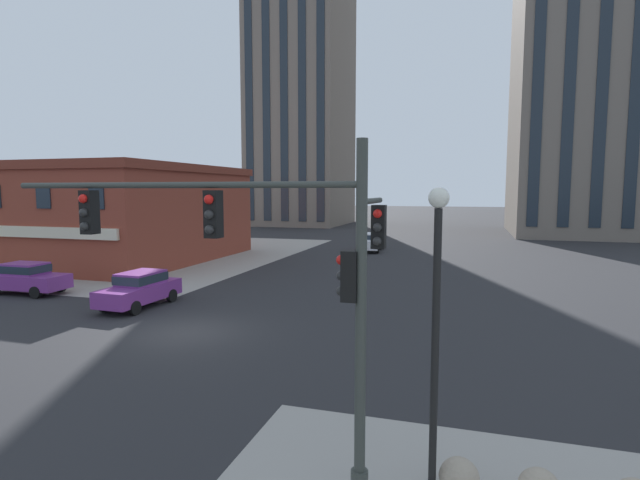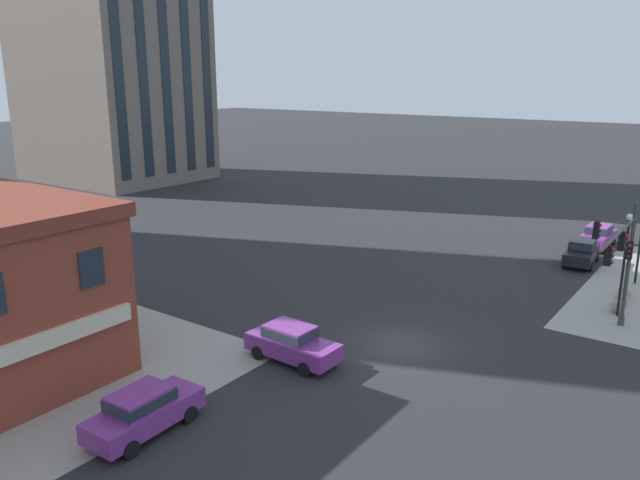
{
  "view_description": "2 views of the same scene",
  "coord_description": "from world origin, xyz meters",
  "px_view_note": "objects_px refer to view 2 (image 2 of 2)",
  "views": [
    {
      "loc": [
        10.48,
        -16.37,
        5.56
      ],
      "look_at": [
        3.81,
        5.65,
        3.22
      ],
      "focal_mm": 27.37,
      "sensor_mm": 36.0,
      "label": 1
    },
    {
      "loc": [
        -24.86,
        -13.02,
        12.55
      ],
      "look_at": [
        5.46,
        8.7,
        2.67
      ],
      "focal_mm": 35.07,
      "sensor_mm": 36.0,
      "label": 2
    }
  ],
  "objects_px": {
    "bollard_sphere_curb_a": "(618,306)",
    "bollard_sphere_curb_c": "(625,291)",
    "car_main_northbound_far": "(292,342)",
    "car_main_southbound_far": "(90,235)",
    "street_lamp_corner_near": "(625,253)",
    "traffic_signal_main": "(620,255)",
    "bollard_sphere_curb_b": "(622,299)",
    "car_main_northbound_near": "(598,235)",
    "car_cross_westbound": "(582,251)",
    "car_main_southbound_near": "(143,410)"
  },
  "relations": [
    {
      "from": "bollard_sphere_curb_a",
      "to": "street_lamp_corner_near",
      "type": "height_order",
      "value": "street_lamp_corner_near"
    },
    {
      "from": "bollard_sphere_curb_c",
      "to": "car_main_northbound_far",
      "type": "bearing_deg",
      "value": 149.24
    },
    {
      "from": "car_main_southbound_near",
      "to": "car_main_southbound_far",
      "type": "bearing_deg",
      "value": 59.0
    },
    {
      "from": "car_main_northbound_near",
      "to": "car_main_southbound_near",
      "type": "distance_m",
      "value": 37.09
    },
    {
      "from": "car_main_northbound_near",
      "to": "car_main_southbound_far",
      "type": "height_order",
      "value": "same"
    },
    {
      "from": "bollard_sphere_curb_c",
      "to": "car_main_southbound_near",
      "type": "relative_size",
      "value": 0.16
    },
    {
      "from": "bollard_sphere_curb_a",
      "to": "bollard_sphere_curb_b",
      "type": "height_order",
      "value": "same"
    },
    {
      "from": "traffic_signal_main",
      "to": "car_main_southbound_near",
      "type": "bearing_deg",
      "value": 148.8
    },
    {
      "from": "bollard_sphere_curb_b",
      "to": "bollard_sphere_curb_c",
      "type": "xyz_separation_m",
      "value": [
        1.52,
        0.12,
        0.0
      ]
    },
    {
      "from": "bollard_sphere_curb_b",
      "to": "car_cross_westbound",
      "type": "distance_m",
      "value": 8.06
    },
    {
      "from": "bollard_sphere_curb_b",
      "to": "street_lamp_corner_near",
      "type": "relative_size",
      "value": 0.13
    },
    {
      "from": "bollard_sphere_curb_b",
      "to": "bollard_sphere_curb_c",
      "type": "bearing_deg",
      "value": 4.67
    },
    {
      "from": "bollard_sphere_curb_a",
      "to": "car_main_northbound_near",
      "type": "height_order",
      "value": "car_main_northbound_near"
    },
    {
      "from": "car_main_northbound_near",
      "to": "car_main_northbound_far",
      "type": "distance_m",
      "value": 29.38
    },
    {
      "from": "bollard_sphere_curb_a",
      "to": "car_main_southbound_near",
      "type": "bearing_deg",
      "value": 153.17
    },
    {
      "from": "car_main_northbound_near",
      "to": "car_cross_westbound",
      "type": "relative_size",
      "value": 0.98
    },
    {
      "from": "bollard_sphere_curb_c",
      "to": "car_main_southbound_near",
      "type": "distance_m",
      "value": 27.95
    },
    {
      "from": "bollard_sphere_curb_b",
      "to": "street_lamp_corner_near",
      "type": "bearing_deg",
      "value": -175.11
    },
    {
      "from": "bollard_sphere_curb_c",
      "to": "car_main_southbound_far",
      "type": "bearing_deg",
      "value": 107.97
    },
    {
      "from": "car_main_northbound_far",
      "to": "car_main_southbound_near",
      "type": "distance_m",
      "value": 7.77
    },
    {
      "from": "bollard_sphere_curb_a",
      "to": "bollard_sphere_curb_c",
      "type": "bearing_deg",
      "value": 3.4
    },
    {
      "from": "car_main_northbound_near",
      "to": "street_lamp_corner_near",
      "type": "bearing_deg",
      "value": -163.71
    },
    {
      "from": "car_main_southbound_far",
      "to": "car_cross_westbound",
      "type": "distance_m",
      "value": 35.46
    },
    {
      "from": "bollard_sphere_curb_c",
      "to": "car_main_northbound_near",
      "type": "xyz_separation_m",
      "value": [
        10.78,
        3.85,
        0.55
      ]
    },
    {
      "from": "traffic_signal_main",
      "to": "car_main_northbound_far",
      "type": "distance_m",
      "value": 16.45
    },
    {
      "from": "bollard_sphere_curb_b",
      "to": "bollard_sphere_curb_c",
      "type": "relative_size",
      "value": 1.0
    },
    {
      "from": "bollard_sphere_curb_a",
      "to": "car_main_northbound_near",
      "type": "bearing_deg",
      "value": 16.4
    },
    {
      "from": "car_main_northbound_near",
      "to": "car_main_southbound_near",
      "type": "bearing_deg",
      "value": 168.4
    },
    {
      "from": "traffic_signal_main",
      "to": "bollard_sphere_curb_b",
      "type": "bearing_deg",
      "value": 4.48
    },
    {
      "from": "bollard_sphere_curb_a",
      "to": "bollard_sphere_curb_c",
      "type": "distance_m",
      "value": 2.87
    },
    {
      "from": "bollard_sphere_curb_b",
      "to": "car_main_southbound_far",
      "type": "xyz_separation_m",
      "value": [
        -9.82,
        35.08,
        0.55
      ]
    },
    {
      "from": "bollard_sphere_curb_c",
      "to": "car_main_northbound_near",
      "type": "relative_size",
      "value": 0.16
    },
    {
      "from": "car_main_southbound_near",
      "to": "bollard_sphere_curb_b",
      "type": "bearing_deg",
      "value": -25.43
    },
    {
      "from": "bollard_sphere_curb_a",
      "to": "bollard_sphere_curb_b",
      "type": "relative_size",
      "value": 1.0
    },
    {
      "from": "bollard_sphere_curb_b",
      "to": "car_main_northbound_near",
      "type": "xyz_separation_m",
      "value": [
        12.3,
        3.97,
        0.55
      ]
    },
    {
      "from": "bollard_sphere_curb_c",
      "to": "car_main_southbound_far",
      "type": "relative_size",
      "value": 0.16
    },
    {
      "from": "traffic_signal_main",
      "to": "car_main_northbound_far",
      "type": "xyz_separation_m",
      "value": [
        -11.73,
        11.09,
        -3.2
      ]
    },
    {
      "from": "car_main_northbound_far",
      "to": "car_main_southbound_far",
      "type": "distance_m",
      "value": 25.2
    },
    {
      "from": "street_lamp_corner_near",
      "to": "traffic_signal_main",
      "type": "bearing_deg",
      "value": -175.79
    },
    {
      "from": "bollard_sphere_curb_c",
      "to": "street_lamp_corner_near",
      "type": "bearing_deg",
      "value": -175.21
    },
    {
      "from": "car_main_southbound_near",
      "to": "bollard_sphere_curb_c",
      "type": "bearing_deg",
      "value": -23.86
    },
    {
      "from": "traffic_signal_main",
      "to": "street_lamp_corner_near",
      "type": "distance_m",
      "value": 2.82
    },
    {
      "from": "car_main_southbound_near",
      "to": "car_cross_westbound",
      "type": "bearing_deg",
      "value": -13.64
    },
    {
      "from": "bollard_sphere_curb_b",
      "to": "car_main_northbound_near",
      "type": "distance_m",
      "value": 12.94
    },
    {
      "from": "bollard_sphere_curb_b",
      "to": "car_main_northbound_far",
      "type": "xyz_separation_m",
      "value": [
        -16.29,
        10.73,
        0.55
      ]
    },
    {
      "from": "traffic_signal_main",
      "to": "car_main_southbound_far",
      "type": "relative_size",
      "value": 1.68
    },
    {
      "from": "car_main_northbound_near",
      "to": "car_cross_westbound",
      "type": "xyz_separation_m",
      "value": [
        -5.26,
        -0.08,
        0.0
      ]
    },
    {
      "from": "street_lamp_corner_near",
      "to": "car_main_southbound_far",
      "type": "xyz_separation_m",
      "value": [
        -8.0,
        35.24,
        -2.59
      ]
    },
    {
      "from": "car_cross_westbound",
      "to": "car_main_northbound_far",
      "type": "bearing_deg",
      "value": 163.66
    },
    {
      "from": "bollard_sphere_curb_c",
      "to": "car_cross_westbound",
      "type": "bearing_deg",
      "value": 34.29
    }
  ]
}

